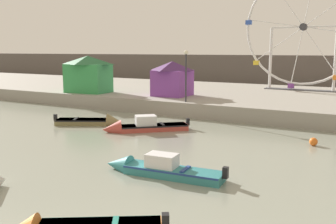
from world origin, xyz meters
TOP-DOWN VIEW (x-y plane):
  - quay_promenade at (0.00, 29.04)m, footprint 110.00×18.81m
  - distant_town_skyline at (0.00, 47.74)m, footprint 140.00×3.00m
  - motorboat_faded_red at (-7.46, 13.97)m, footprint 4.81×4.50m
  - motorboat_teal_painted at (-2.10, 7.22)m, footprint 5.45×1.48m
  - motorboat_olive_wood at (-11.31, 14.25)m, footprint 4.51×3.19m
  - ferris_wheel_white_frame at (-1.43, 33.73)m, footprint 11.58×1.20m
  - carnival_booth_purple_stall at (-10.26, 23.35)m, footprint 3.18×3.22m
  - carnival_booth_green_kiosk at (-18.42, 21.72)m, footprint 4.51×3.14m
  - promenade_lamp_near at (-7.36, 20.28)m, footprint 0.32×0.32m
  - mooring_buoy_orange at (2.78, 15.53)m, footprint 0.44×0.44m

SIDE VIEW (x-z plane):
  - motorboat_olive_wood at x=-11.31m, z-range -0.38..0.80m
  - mooring_buoy_orange at x=2.78m, z-range 0.00..0.44m
  - motorboat_teal_painted at x=-2.10m, z-range -0.33..0.87m
  - motorboat_faded_red at x=-7.46m, z-range -0.41..0.97m
  - quay_promenade at x=0.00m, z-range 0.00..1.13m
  - distant_town_skyline at x=0.00m, z-range 0.00..4.40m
  - carnival_booth_purple_stall at x=-10.26m, z-range 1.20..4.20m
  - carnival_booth_green_kiosk at x=-18.42m, z-range 1.20..4.63m
  - promenade_lamp_near at x=-7.36m, z-range 1.74..5.68m
  - ferris_wheel_white_frame at x=-1.43m, z-range 1.16..13.04m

